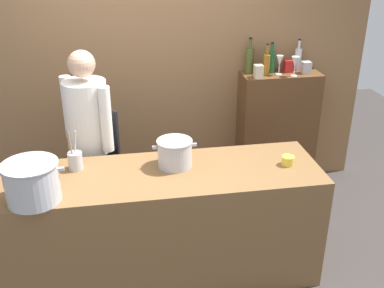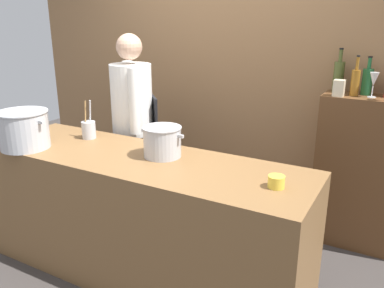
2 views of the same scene
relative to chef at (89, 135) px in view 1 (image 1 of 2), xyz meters
name	(u,v)px [view 1 (image 1 of 2)]	position (x,y,z in m)	size (l,w,h in m)	color
ground_plane	(164,272)	(0.51, -0.61, -0.96)	(8.00, 8.00, 0.00)	#383330
brick_back_panel	(142,45)	(0.51, 0.79, 0.54)	(4.40, 0.10, 3.00)	olive
prep_counter	(162,225)	(0.51, -0.61, -0.51)	(2.32, 0.70, 0.90)	brown
bar_cabinet	(276,132)	(1.81, 0.58, -0.35)	(0.76, 0.32, 1.22)	brown
chef	(89,135)	(0.00, 0.00, 0.00)	(0.44, 0.44, 1.66)	black
stockpot_large	(32,182)	(-0.32, -0.83, 0.07)	(0.41, 0.35, 0.26)	#B7BABF
stockpot_small	(175,153)	(0.63, -0.51, 0.04)	(0.32, 0.26, 0.20)	#B7BABF
utensil_crock	(75,160)	(-0.08, -0.44, 0.00)	(0.10, 0.10, 0.29)	#B7BABF
butter_jar	(288,160)	(1.45, -0.63, -0.03)	(0.09, 0.09, 0.07)	yellow
wine_bottle_clear	(298,58)	(2.00, 0.68, 0.37)	(0.07, 0.07, 0.30)	silver
wine_bottle_olive	(250,60)	(1.50, 0.65, 0.38)	(0.08, 0.08, 0.34)	#475123
wine_bottle_green	(271,61)	(1.71, 0.64, 0.36)	(0.08, 0.08, 0.29)	#1E592D
wine_bottle_amber	(266,64)	(1.64, 0.56, 0.36)	(0.06, 0.06, 0.30)	#8C5919
wine_glass_wide	(280,61)	(1.77, 0.55, 0.38)	(0.06, 0.06, 0.18)	silver
wine_glass_tall	(295,62)	(1.89, 0.48, 0.39)	(0.07, 0.07, 0.19)	silver
spice_tin_red	(288,66)	(1.88, 0.63, 0.31)	(0.08, 0.08, 0.11)	red
spice_tin_silver	(306,67)	(2.04, 0.56, 0.31)	(0.08, 0.08, 0.11)	#B2B2B7
spice_tin_cream	(258,71)	(1.54, 0.48, 0.32)	(0.08, 0.08, 0.12)	beige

